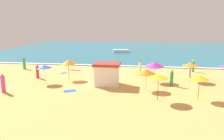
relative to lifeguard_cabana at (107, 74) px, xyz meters
The scene contains 24 objects.
ground_plane 4.81m from the lifeguard_cabana, 92.39° to the left, with size 60.00×60.00×0.00m, color #E0A856.
ocean_water 32.68m from the lifeguard_cabana, 90.34° to the left, with size 60.00×44.00×0.10m, color teal.
wave_breaker_foam 11.01m from the lifeguard_cabana, 91.02° to the left, with size 57.00×0.70×0.01m, color white.
lifeguard_cabana is the anchor object (origin of this frame).
beach_umbrella_1 6.86m from the lifeguard_cabana, 40.70° to the right, with size 2.16×2.16×2.30m.
beach_umbrella_2 4.38m from the lifeguard_cabana, 17.76° to the right, with size 1.87×1.88×2.14m.
beach_umbrella_3 6.91m from the lifeguard_cabana, behind, with size 1.73×1.71×2.09m.
beach_umbrella_4 5.24m from the lifeguard_cabana, 159.80° to the left, with size 2.47×2.47×2.39m.
beach_umbrella_5 9.40m from the lifeguard_cabana, 22.24° to the right, with size 2.20×2.20×2.16m.
beach_umbrella_6 9.57m from the lifeguard_cabana, 18.23° to the left, with size 2.24×2.24×2.08m.
beach_umbrella_8 5.51m from the lifeguard_cabana, 22.95° to the left, with size 2.65×2.67×2.33m.
beachgoer_0 14.94m from the lifeguard_cabana, 152.45° to the left, with size 0.45×0.45×1.80m.
beachgoer_1 6.29m from the lifeguard_cabana, 58.03° to the left, with size 0.42×0.42×1.90m.
beachgoer_2 6.83m from the lifeguard_cabana, ahead, with size 0.44×0.44×1.72m.
beachgoer_3 10.67m from the lifeguard_cabana, 28.40° to the left, with size 0.40×0.40×1.87m.
beachgoer_4 10.25m from the lifeguard_cabana, 156.10° to the right, with size 0.56×0.56×1.83m.
beachgoer_5 13.39m from the lifeguard_cabana, 38.99° to the left, with size 0.43×0.43×1.64m.
beachgoer_6 9.00m from the lifeguard_cabana, 167.91° to the left, with size 0.40×0.40×1.68m.
beach_towel_0 9.18m from the lifeguard_cabana, 129.09° to the left, with size 1.67×0.90×0.01m.
beach_towel_1 6.28m from the lifeguard_cabana, 59.17° to the left, with size 1.12×1.02×0.01m.
beach_towel_2 7.52m from the lifeguard_cabana, 100.76° to the left, with size 1.00×1.24×0.01m.
beach_towel_3 8.48m from the lifeguard_cabana, 143.03° to the left, with size 0.99×1.26×0.01m.
beach_towel_4 4.47m from the lifeguard_cabana, 138.63° to the right, with size 1.50×1.38×0.01m.
small_boat_0 27.16m from the lifeguard_cabana, 93.28° to the left, with size 3.57×1.91×0.64m.
Camera 1 is at (4.30, -28.70, 6.58)m, focal length 37.64 mm.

